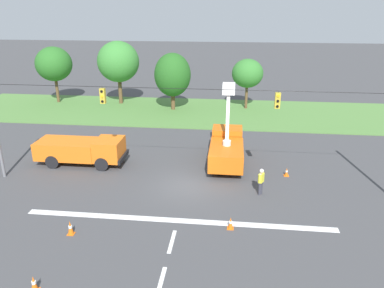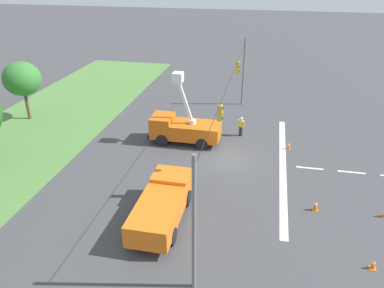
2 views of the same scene
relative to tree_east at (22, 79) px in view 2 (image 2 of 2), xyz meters
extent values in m
plane|color=#424244|center=(-4.35, -20.10, -4.10)|extent=(200.00, 200.00, 0.00)
cube|color=#517F3D|center=(-4.35, -2.10, -4.05)|extent=(56.00, 12.00, 0.10)
cube|color=silver|center=(-4.35, -24.41, -4.10)|extent=(17.60, 0.50, 0.01)
cube|color=silver|center=(-4.35, -26.41, -4.10)|extent=(0.20, 2.00, 0.01)
cube|color=silver|center=(-4.35, -29.41, -4.10)|extent=(0.20, 2.00, 0.01)
cylinder|color=slate|center=(-17.35, -20.10, -0.50)|extent=(0.20, 0.20, 7.20)
cylinder|color=slate|center=(8.65, -20.10, -0.50)|extent=(0.20, 0.20, 7.20)
cylinder|color=black|center=(-4.35, -20.10, 2.50)|extent=(26.00, 0.03, 0.03)
cylinder|color=black|center=(-9.67, -20.10, 2.45)|extent=(0.02, 0.02, 0.10)
cube|color=gold|center=(-9.67, -20.10, 1.92)|extent=(0.32, 0.28, 0.96)
cylinder|color=black|center=(-9.67, -20.26, 2.24)|extent=(0.16, 0.05, 0.16)
cylinder|color=yellow|center=(-9.67, -20.26, 1.92)|extent=(0.16, 0.05, 0.16)
cylinder|color=black|center=(-9.67, -20.26, 1.60)|extent=(0.16, 0.05, 0.16)
cylinder|color=black|center=(1.15, -20.10, 2.45)|extent=(0.02, 0.02, 0.10)
cube|color=gold|center=(1.15, -20.10, 1.92)|extent=(0.32, 0.28, 0.96)
cylinder|color=yellow|center=(1.15, -20.26, 2.24)|extent=(0.16, 0.05, 0.16)
cylinder|color=black|center=(1.15, -20.26, 1.92)|extent=(0.16, 0.05, 0.16)
cylinder|color=black|center=(1.15, -20.26, 1.60)|extent=(0.16, 0.05, 0.16)
cylinder|color=brown|center=(0.00, 0.00, -2.79)|extent=(0.31, 0.31, 2.63)
ellipsoid|color=#33752D|center=(0.00, 0.00, 0.02)|extent=(3.50, 3.51, 3.20)
cube|color=orange|center=(-1.84, -17.09, -2.97)|extent=(2.45, 4.11, 1.27)
cube|color=orange|center=(-1.85, -14.17, -2.72)|extent=(2.34, 1.77, 1.76)
cube|color=#1E2838|center=(-1.85, -13.55, -2.41)|extent=(2.07, 0.11, 0.79)
cube|color=black|center=(-1.86, -13.21, -3.45)|extent=(2.43, 0.17, 0.30)
cylinder|color=black|center=(-2.97, -14.40, -3.60)|extent=(0.28, 1.00, 1.00)
cylinder|color=black|center=(-0.73, -14.40, -3.60)|extent=(0.28, 1.00, 1.00)
cylinder|color=black|center=(-2.96, -17.83, -3.60)|extent=(0.28, 1.00, 1.00)
cylinder|color=black|center=(-0.72, -17.82, -3.60)|extent=(0.28, 1.00, 1.00)
cylinder|color=silver|center=(-1.84, -16.80, -2.15)|extent=(0.60, 0.60, 0.36)
cube|color=white|center=(-1.84, -16.20, -0.49)|extent=(0.25, 1.43, 3.75)
cube|color=white|center=(-1.85, -15.60, 1.59)|extent=(0.90, 0.80, 0.80)
cube|color=orange|center=(-13.80, -17.24, -2.95)|extent=(4.53, 2.42, 1.30)
cube|color=orange|center=(-10.57, -17.25, -2.84)|extent=(1.95, 2.32, 1.53)
cube|color=#1E2838|center=(-9.90, -17.25, -2.57)|extent=(0.11, 2.04, 0.69)
cube|color=black|center=(-9.52, -17.25, -3.45)|extent=(0.17, 2.40, 0.30)
cylinder|color=black|center=(-10.83, -16.14, -3.60)|extent=(1.00, 0.28, 1.00)
cylinder|color=black|center=(-10.84, -18.35, -3.60)|extent=(1.00, 0.28, 1.00)
cylinder|color=black|center=(-14.60, -16.13, -3.60)|extent=(1.00, 0.28, 1.00)
cylinder|color=black|center=(-14.61, -18.34, -3.60)|extent=(1.00, 0.28, 1.00)
cylinder|color=#383842|center=(0.40, -20.82, -3.68)|extent=(0.18, 0.18, 0.85)
cylinder|color=#383842|center=(0.50, -20.64, -3.68)|extent=(0.18, 0.18, 0.85)
cube|color=yellow|center=(0.45, -20.73, -2.95)|extent=(0.41, 0.47, 0.60)
cube|color=silver|center=(0.45, -20.73, -2.95)|extent=(0.28, 0.40, 0.62)
cylinder|color=yellow|center=(0.32, -20.97, -2.92)|extent=(0.11, 0.11, 0.55)
cylinder|color=yellow|center=(0.59, -20.50, -2.92)|extent=(0.11, 0.11, 0.55)
sphere|color=tan|center=(0.45, -20.73, -2.52)|extent=(0.22, 0.22, 0.22)
sphere|color=white|center=(0.45, -20.73, -2.46)|extent=(0.26, 0.26, 0.26)
cube|color=orange|center=(-9.78, -26.34, -4.09)|extent=(0.36, 0.36, 0.03)
cone|color=orange|center=(-9.78, -26.34, -3.69)|extent=(0.30, 0.30, 0.76)
cylinder|color=white|center=(-9.78, -26.34, -3.66)|extent=(0.19, 0.19, 0.14)
cube|color=orange|center=(-14.34, -28.80, -4.09)|extent=(0.36, 0.36, 0.03)
cone|color=orange|center=(-14.34, -28.80, -3.77)|extent=(0.24, 0.24, 0.60)
cylinder|color=white|center=(-14.34, -28.80, -3.74)|extent=(0.15, 0.15, 0.11)
cube|color=orange|center=(-1.39, -24.87, -4.09)|extent=(0.36, 0.36, 0.03)
cone|color=orange|center=(-1.39, -24.87, -3.74)|extent=(0.27, 0.27, 0.67)
cylinder|color=white|center=(-1.39, -24.87, -3.70)|extent=(0.17, 0.17, 0.12)
cube|color=orange|center=(2.46, -17.78, -4.09)|extent=(0.36, 0.36, 0.03)
cone|color=orange|center=(2.46, -17.78, -3.77)|extent=(0.24, 0.24, 0.60)
cylinder|color=white|center=(2.46, -17.78, -3.74)|extent=(0.15, 0.15, 0.11)
camera|label=1|loc=(-1.53, -42.41, 7.38)|focal=35.00mm
camera|label=2|loc=(-30.25, -22.72, 10.05)|focal=35.00mm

